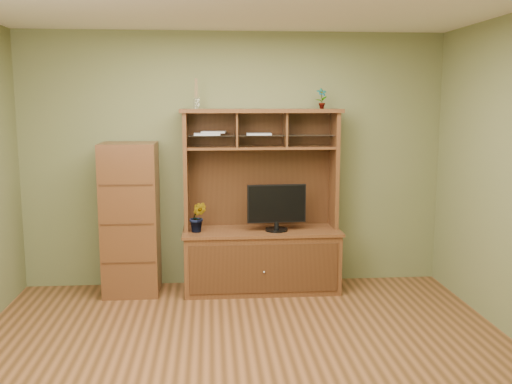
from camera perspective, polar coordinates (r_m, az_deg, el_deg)
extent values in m
cube|color=#4F2F16|center=(4.55, -0.92, -16.79)|extent=(4.50, 4.00, 0.02)
cube|color=olive|center=(6.14, -2.19, 3.19)|extent=(4.50, 0.02, 2.70)
cube|color=olive|center=(2.19, 2.47, -7.48)|extent=(4.50, 0.02, 2.70)
cube|color=#4E2916|center=(6.05, 0.56, -6.92)|extent=(1.60, 0.55, 0.62)
cube|color=#341C0E|center=(5.78, 0.81, -7.69)|extent=(1.50, 0.01, 0.50)
sphere|color=silver|center=(5.78, 0.83, -8.02)|extent=(0.02, 0.02, 0.02)
cube|color=#4E2916|center=(5.97, 0.56, -3.92)|extent=(1.64, 0.59, 0.03)
cube|color=#4E2916|center=(5.94, -7.03, 2.21)|extent=(0.04, 0.35, 1.25)
cube|color=#4E2916|center=(6.08, 7.83, 2.35)|extent=(0.04, 0.35, 1.25)
cube|color=#341C0E|center=(6.12, 0.35, 2.48)|extent=(1.52, 0.02, 1.25)
cube|color=#4E2916|center=(5.92, 0.49, 8.13)|extent=(1.66, 0.40, 0.04)
cube|color=#4E2916|center=(5.94, 0.49, 4.46)|extent=(1.52, 0.32, 0.02)
cube|color=#4E2916|center=(5.91, -1.97, 6.24)|extent=(0.02, 0.31, 0.35)
cube|color=#4E2916|center=(5.95, 2.93, 6.25)|extent=(0.02, 0.31, 0.35)
cube|color=silver|center=(5.92, 0.50, 5.70)|extent=(1.50, 0.27, 0.01)
cylinder|color=black|center=(5.92, 2.06, -3.77)|extent=(0.23, 0.23, 0.02)
cylinder|color=black|center=(5.91, 2.07, -3.31)|extent=(0.05, 0.05, 0.07)
cube|color=black|center=(5.87, 2.08, -1.17)|extent=(0.61, 0.08, 0.40)
imported|color=#2C6021|center=(5.85, -5.83, -2.51)|extent=(0.19, 0.17, 0.31)
imported|color=#375D20|center=(6.01, 6.58, 9.29)|extent=(0.12, 0.09, 0.21)
cylinder|color=silver|center=(5.90, -5.98, 8.80)|extent=(0.06, 0.06, 0.11)
cylinder|color=#A17550|center=(5.90, -6.01, 10.30)|extent=(0.04, 0.04, 0.20)
cube|color=silver|center=(5.90, -4.93, 5.80)|extent=(0.27, 0.20, 0.02)
cube|color=silver|center=(5.90, -4.25, 6.00)|extent=(0.26, 0.22, 0.02)
cube|color=silver|center=(5.93, 0.28, 5.83)|extent=(0.26, 0.21, 0.02)
cube|color=#4E2916|center=(5.99, -12.42, -2.65)|extent=(0.56, 0.50, 1.56)
cube|color=#341C0E|center=(5.84, -12.62, -6.91)|extent=(0.52, 0.01, 0.02)
cube|color=#341C0E|center=(5.75, -12.75, -3.16)|extent=(0.52, 0.01, 0.01)
cube|color=#341C0E|center=(5.68, -12.89, 0.70)|extent=(0.52, 0.01, 0.02)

